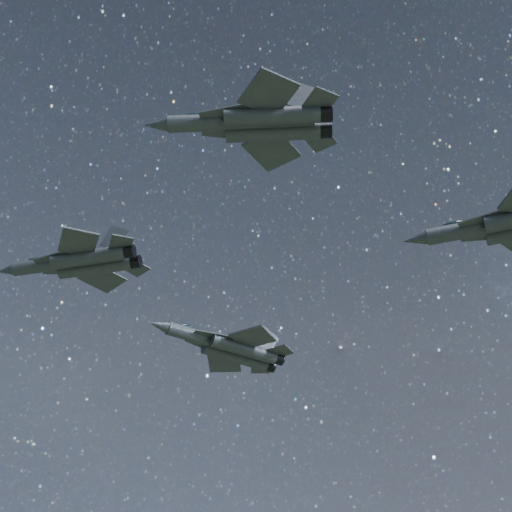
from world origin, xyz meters
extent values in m
cylinder|color=#2B3036|center=(-26.76, 5.95, 156.74)|extent=(7.44, 3.79, 1.55)
cone|color=#2B3036|center=(-31.27, 7.45, 156.74)|extent=(2.69, 2.07, 1.39)
ellipsoid|color=#19282D|center=(-27.89, 6.33, 157.49)|extent=(2.57, 1.73, 0.76)
cube|color=#2B3036|center=(-21.87, 4.32, 156.69)|extent=(8.18, 3.98, 1.29)
cylinder|color=#2B3036|center=(-21.81, 3.26, 156.25)|extent=(8.38, 4.10, 1.55)
cylinder|color=#2B3036|center=(-21.18, 5.14, 156.25)|extent=(8.38, 4.10, 1.55)
cylinder|color=black|center=(-17.48, 1.81, 156.25)|extent=(1.67, 1.76, 1.43)
cylinder|color=black|center=(-16.86, 3.69, 156.25)|extent=(1.67, 1.76, 1.43)
cube|color=#2B3036|center=(-25.49, 4.12, 156.62)|extent=(5.02, 3.48, 0.12)
cube|color=#2B3036|center=(-24.64, 6.66, 156.62)|extent=(5.25, 1.75, 0.12)
cube|color=#2B3036|center=(-22.75, 1.06, 156.45)|extent=(4.66, 5.02, 0.20)
cube|color=#2B3036|center=(-20.62, 7.45, 156.45)|extent=(5.68, 5.62, 0.20)
cube|color=#2B3036|center=(-18.27, 0.72, 156.45)|extent=(2.73, 2.88, 0.15)
cube|color=#2B3036|center=(-16.83, 5.04, 156.45)|extent=(3.37, 3.35, 0.15)
cube|color=#2B3036|center=(-19.16, 2.11, 158.13)|extent=(3.23, 1.50, 3.53)
cube|color=#2B3036|center=(-18.38, 4.46, 158.13)|extent=(3.39, 0.97, 3.53)
cylinder|color=#2B3036|center=(-9.48, 17.71, 155.73)|extent=(7.94, 4.78, 1.67)
cone|color=#2B3036|center=(-14.19, 15.60, 155.73)|extent=(2.97, 2.43, 1.50)
ellipsoid|color=#19282D|center=(-10.66, 17.18, 156.53)|extent=(2.79, 2.07, 0.83)
cube|color=#2B3036|center=(-4.39, 19.99, 155.68)|extent=(8.69, 5.07, 1.40)
cylinder|color=#2B3036|center=(-3.56, 19.19, 155.19)|extent=(8.92, 5.22, 1.67)
cylinder|color=#2B3036|center=(-4.44, 21.15, 155.19)|extent=(8.92, 5.22, 1.67)
cylinder|color=black|center=(0.95, 21.21, 155.19)|extent=(1.91, 1.98, 1.55)
cylinder|color=black|center=(0.07, 23.17, 155.19)|extent=(1.91, 1.98, 1.55)
cube|color=#2B3036|center=(-7.13, 17.18, 155.60)|extent=(5.71, 2.42, 0.13)
cube|color=#2B3036|center=(-8.31, 19.82, 155.60)|extent=(5.25, 4.18, 0.13)
cube|color=#2B3036|center=(-2.70, 16.75, 155.41)|extent=(6.11, 5.96, 0.21)
cube|color=#2B3036|center=(-5.68, 23.41, 155.41)|extent=(4.67, 5.13, 0.21)
cube|color=#2B3036|center=(1.13, 19.76, 155.41)|extent=(3.62, 3.57, 0.16)
cube|color=#2B3036|center=(-0.89, 24.26, 155.41)|extent=(2.73, 2.92, 0.16)
cube|color=#2B3036|center=(-0.61, 20.22, 157.23)|extent=(3.58, 1.41, 3.82)
cube|color=#2B3036|center=(-1.70, 22.67, 157.23)|extent=(3.35, 1.95, 3.82)
cylinder|color=#2B3036|center=(-9.87, -15.34, 158.72)|extent=(7.81, 2.79, 1.61)
cone|color=#2B3036|center=(-14.77, -14.56, 158.72)|extent=(2.68, 1.82, 1.45)
ellipsoid|color=#19282D|center=(-11.09, -15.15, 159.50)|extent=(2.60, 1.46, 0.80)
cube|color=#2B3036|center=(-4.55, -16.18, 158.67)|extent=(8.62, 2.86, 1.34)
cylinder|color=#2B3036|center=(-4.31, -17.26, 158.21)|extent=(8.84, 2.95, 1.61)
cylinder|color=#2B3036|center=(-3.98, -15.22, 158.21)|extent=(8.84, 2.95, 1.61)
cylinder|color=black|center=(0.39, -18.01, 158.21)|extent=(1.56, 1.68, 1.49)
cylinder|color=black|center=(0.72, -15.96, 158.21)|extent=(1.56, 1.68, 1.49)
cube|color=#2B3036|center=(-8.25, -17.01, 158.60)|extent=(5.44, 2.91, 0.12)
cube|color=#2B3036|center=(-7.81, -14.25, 158.60)|extent=(5.42, 1.33, 0.12)
cube|color=#2B3036|center=(-4.90, -19.68, 158.41)|extent=(5.36, 5.63, 0.21)
cube|color=#2B3036|center=(-3.80, -12.74, 158.41)|extent=(5.88, 5.94, 0.21)
cube|color=#2B3036|center=(-0.22, -19.27, 158.41)|extent=(3.15, 3.27, 0.16)
cube|color=#2B3036|center=(0.52, -14.57, 158.41)|extent=(3.48, 3.51, 0.16)
cube|color=#2B3036|center=(-1.38, -17.99, 160.17)|extent=(3.53, 1.01, 3.68)
cube|color=#2B3036|center=(-0.98, -15.43, 160.17)|extent=(3.61, 0.60, 3.68)
cylinder|color=#2B3036|center=(17.55, -5.28, 156.44)|extent=(8.43, 5.00, 1.77)
cone|color=#2B3036|center=(12.55, -3.09, 156.44)|extent=(3.14, 2.55, 1.59)
ellipsoid|color=#19282D|center=(16.30, -4.73, 157.29)|extent=(2.96, 2.18, 0.88)
cube|color=#2B3036|center=(18.81, -7.50, 156.30)|extent=(5.58, 4.39, 0.14)
cube|color=#2B3036|center=(20.04, -4.69, 156.30)|extent=(6.05, 2.51, 0.14)
camera|label=1|loc=(-10.78, -65.68, 105.61)|focal=55.00mm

